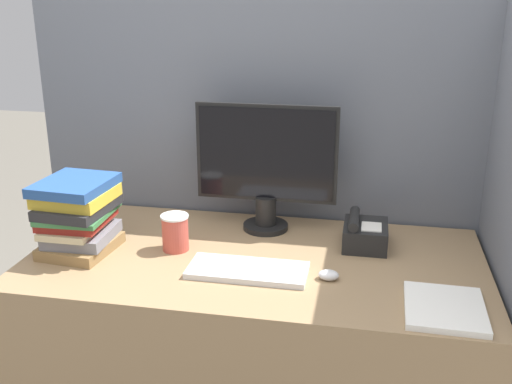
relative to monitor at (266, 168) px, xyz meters
The scene contains 10 objects.
cubicle_panel_rear 0.24m from the monitor, 86.83° to the left, with size 1.97×0.04×1.67m.
cubicle_panel_right 0.88m from the monitor, 15.60° to the right, with size 0.04×0.86×1.67m.
desk 0.67m from the monitor, 87.87° to the right, with size 1.57×0.80×0.75m.
monitor is the anchor object (origin of this frame).
keyboard 0.45m from the monitor, 88.39° to the right, with size 0.39×0.17×0.02m.
mouse 0.52m from the monitor, 54.54° to the right, with size 0.07×0.05×0.03m.
coffee_cup 0.42m from the monitor, 137.67° to the right, with size 0.10×0.10×0.13m.
book_stack 0.70m from the monitor, 152.06° to the right, with size 0.25×0.29×0.26m.
desk_telephone 0.44m from the monitor, 14.10° to the right, with size 0.16×0.19×0.12m.
paper_pile 0.84m from the monitor, 39.90° to the right, with size 0.23×0.27×0.02m.
Camera 1 is at (0.37, -1.46, 1.64)m, focal length 42.00 mm.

